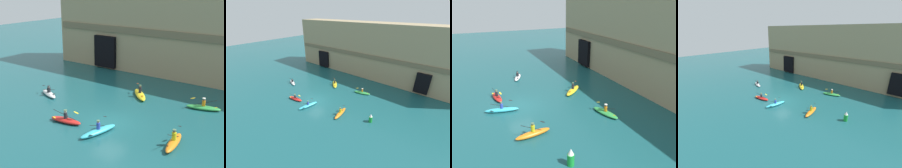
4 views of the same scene
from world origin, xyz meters
The scene contains 9 objects.
ground_plane centered at (0.00, 0.00, 0.00)m, with size 120.00×120.00×0.00m, color #195156.
cliff_bluff centered at (1.59, 16.02, 5.76)m, with size 39.20×6.02×11.57m.
kayak_green centered at (5.03, 7.01, 0.22)m, with size 3.05×1.52×1.07m.
kayak_red centered at (-2.80, -1.97, 0.23)m, with size 2.88×1.09×1.08m.
kayak_white centered at (-8.54, 1.63, 0.22)m, with size 2.88×1.69×1.00m.
kayak_orange centered at (5.69, -0.34, 0.27)m, with size 1.07×3.06×1.25m.
kayak_cyan centered at (0.47, -1.96, 0.23)m, with size 1.35×3.31×1.14m.
kayak_yellow centered at (-1.13, 6.56, 0.24)m, with size 2.83×2.97×1.19m.
marker_buoy centered at (9.90, 0.99, 0.59)m, with size 0.49×0.49×1.28m.
Camera 2 is at (16.55, -14.38, 13.82)m, focal length 24.00 mm.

